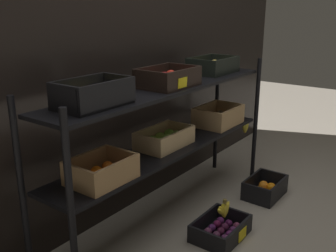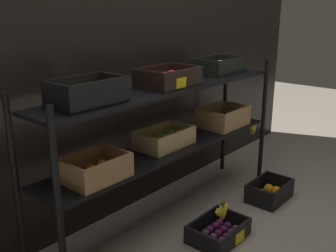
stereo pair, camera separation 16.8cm
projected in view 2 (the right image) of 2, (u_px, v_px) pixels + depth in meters
ground_plane at (168, 217)px, 2.58m from camera, size 10.00×10.00×0.00m
storefront_wall at (124, 64)px, 2.53m from camera, size 4.24×0.12×1.96m
display_rack at (169, 115)px, 2.39m from camera, size 1.94×0.38×1.01m
crate_ground_plum at (218, 233)px, 2.34m from camera, size 0.35×0.26×0.11m
crate_ground_orange at (269, 192)px, 2.81m from camera, size 0.33×0.23×0.14m
banana_bunch_loose at (222, 212)px, 2.32m from camera, size 0.15×0.05×0.12m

